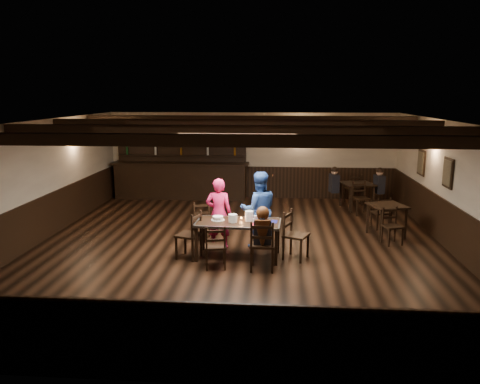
# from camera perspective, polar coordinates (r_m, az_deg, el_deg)

# --- Properties ---
(ground) EXTENTS (10.00, 10.00, 0.00)m
(ground) POSITION_cam_1_polar(r_m,az_deg,el_deg) (10.30, -0.09, -6.61)
(ground) COLOR black
(ground) RESTS_ON ground
(room_shell) EXTENTS (9.02, 10.02, 2.71)m
(room_shell) POSITION_cam_1_polar(r_m,az_deg,el_deg) (9.92, -0.02, 3.07)
(room_shell) COLOR beige
(room_shell) RESTS_ON ground
(dining_table) EXTENTS (1.73, 0.93, 0.75)m
(dining_table) POSITION_cam_1_polar(r_m,az_deg,el_deg) (9.42, -0.21, -4.05)
(dining_table) COLOR black
(dining_table) RESTS_ON ground
(chair_near_left) EXTENTS (0.46, 0.44, 0.85)m
(chair_near_left) POSITION_cam_1_polar(r_m,az_deg,el_deg) (8.86, -3.01, -6.34)
(chair_near_left) COLOR black
(chair_near_left) RESTS_ON ground
(chair_near_right) EXTENTS (0.47, 0.44, 0.98)m
(chair_near_right) POSITION_cam_1_polar(r_m,az_deg,el_deg) (8.73, 2.73, -6.09)
(chair_near_right) COLOR black
(chair_near_right) RESTS_ON ground
(chair_end_left) EXTENTS (0.54, 0.55, 0.97)m
(chair_end_left) POSITION_cam_1_polar(r_m,az_deg,el_deg) (9.44, -5.84, -4.80)
(chair_end_left) COLOR black
(chair_end_left) RESTS_ON ground
(chair_end_right) EXTENTS (0.58, 0.60, 0.98)m
(chair_end_right) POSITION_cam_1_polar(r_m,az_deg,el_deg) (9.46, 6.38, -4.72)
(chair_end_right) COLOR black
(chair_end_right) RESTS_ON ground
(chair_far_pushed) EXTENTS (0.50, 0.49, 0.85)m
(chair_far_pushed) POSITION_cam_1_polar(r_m,az_deg,el_deg) (10.69, -4.60, -3.18)
(chair_far_pushed) COLOR black
(chair_far_pushed) RESTS_ON ground
(woman_pink) EXTENTS (0.56, 0.37, 1.52)m
(woman_pink) POSITION_cam_1_polar(r_m,az_deg,el_deg) (10.02, -2.62, -2.60)
(woman_pink) COLOR #DC1751
(woman_pink) RESTS_ON ground
(man_blue) EXTENTS (0.91, 0.77, 1.66)m
(man_blue) POSITION_cam_1_polar(r_m,az_deg,el_deg) (10.04, 2.30, -2.18)
(man_blue) COLOR navy
(man_blue) RESTS_ON ground
(seated_person) EXTENTS (0.33, 0.49, 0.80)m
(seated_person) POSITION_cam_1_polar(r_m,az_deg,el_deg) (8.72, 2.77, -4.41)
(seated_person) COLOR black
(seated_person) RESTS_ON ground
(cake) EXTENTS (0.27, 0.27, 0.09)m
(cake) POSITION_cam_1_polar(r_m,az_deg,el_deg) (9.50, -2.71, -3.23)
(cake) COLOR white
(cake) RESTS_ON dining_table
(plate_stack_a) EXTENTS (0.17, 0.17, 0.16)m
(plate_stack_a) POSITION_cam_1_polar(r_m,az_deg,el_deg) (9.34, -0.88, -3.21)
(plate_stack_a) COLOR white
(plate_stack_a) RESTS_ON dining_table
(plate_stack_b) EXTENTS (0.17, 0.17, 0.20)m
(plate_stack_b) POSITION_cam_1_polar(r_m,az_deg,el_deg) (9.44, 1.13, -2.92)
(plate_stack_b) COLOR white
(plate_stack_b) RESTS_ON dining_table
(tea_light) EXTENTS (0.05, 0.05, 0.06)m
(tea_light) POSITION_cam_1_polar(r_m,az_deg,el_deg) (9.51, 0.15, -3.29)
(tea_light) COLOR #A5A8AD
(tea_light) RESTS_ON dining_table
(salt_shaker) EXTENTS (0.04, 0.04, 0.09)m
(salt_shaker) POSITION_cam_1_polar(r_m,az_deg,el_deg) (9.28, 1.68, -3.53)
(salt_shaker) COLOR silver
(salt_shaker) RESTS_ON dining_table
(pepper_shaker) EXTENTS (0.04, 0.04, 0.10)m
(pepper_shaker) POSITION_cam_1_polar(r_m,az_deg,el_deg) (9.26, 2.02, -3.56)
(pepper_shaker) COLOR #A5A8AD
(pepper_shaker) RESTS_ON dining_table
(drink_glass) EXTENTS (0.07, 0.07, 0.12)m
(drink_glass) POSITION_cam_1_polar(r_m,az_deg,el_deg) (9.43, 1.89, -3.22)
(drink_glass) COLOR silver
(drink_glass) RESTS_ON dining_table
(menu_red) EXTENTS (0.36, 0.26, 0.00)m
(menu_red) POSITION_cam_1_polar(r_m,az_deg,el_deg) (9.23, 2.51, -3.91)
(menu_red) COLOR maroon
(menu_red) RESTS_ON dining_table
(menu_blue) EXTENTS (0.36, 0.26, 0.00)m
(menu_blue) POSITION_cam_1_polar(r_m,az_deg,el_deg) (9.43, 3.52, -3.58)
(menu_blue) COLOR #101051
(menu_blue) RESTS_ON dining_table
(bar_counter) EXTENTS (4.31, 0.70, 2.20)m
(bar_counter) POSITION_cam_1_polar(r_m,az_deg,el_deg) (14.98, -7.20, 2.01)
(bar_counter) COLOR black
(bar_counter) RESTS_ON ground
(back_table_a) EXTENTS (0.95, 0.95, 0.75)m
(back_table_a) POSITION_cam_1_polar(r_m,az_deg,el_deg) (11.38, 17.48, -2.00)
(back_table_a) COLOR black
(back_table_a) RESTS_ON ground
(back_table_b) EXTENTS (1.03, 1.03, 0.75)m
(back_table_b) POSITION_cam_1_polar(r_m,az_deg,el_deg) (13.89, 14.09, 0.66)
(back_table_b) COLOR black
(back_table_b) RESTS_ON ground
(bg_patron_left) EXTENTS (0.28, 0.40, 0.75)m
(bg_patron_left) POSITION_cam_1_polar(r_m,az_deg,el_deg) (13.79, 11.41, 1.50)
(bg_patron_left) COLOR black
(bg_patron_left) RESTS_ON ground
(bg_patron_right) EXTENTS (0.29, 0.40, 0.74)m
(bg_patron_right) POSITION_cam_1_polar(r_m,az_deg,el_deg) (13.96, 16.62, 1.35)
(bg_patron_right) COLOR black
(bg_patron_right) RESTS_ON ground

